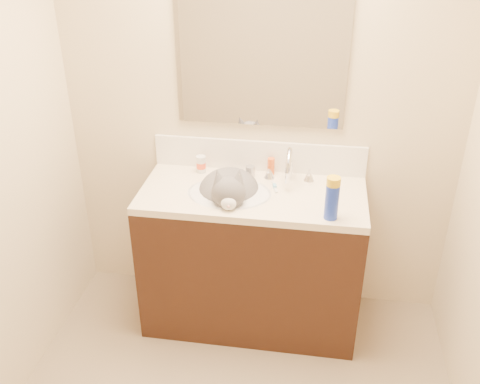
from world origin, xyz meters
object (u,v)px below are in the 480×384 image
(faucet, at_px, (289,168))
(cat, at_px, (229,193))
(spray_can, at_px, (332,202))
(pill_bottle, at_px, (201,164))
(vanity_cabinet, at_px, (252,261))
(amber_bottle, at_px, (271,166))
(basin, at_px, (230,204))
(silver_jar, at_px, (250,171))

(faucet, height_order, cat, faucet)
(spray_can, bearing_deg, pill_bottle, 151.50)
(vanity_cabinet, distance_m, cat, 0.45)
(cat, bearing_deg, vanity_cabinet, -8.54)
(vanity_cabinet, bearing_deg, amber_bottle, 71.30)
(basin, relative_size, pill_bottle, 4.59)
(faucet, relative_size, pill_bottle, 2.86)
(silver_jar, bearing_deg, amber_bottle, 18.87)
(spray_can, bearing_deg, cat, 159.10)
(vanity_cabinet, height_order, basin, basin)
(faucet, distance_m, silver_jar, 0.23)
(vanity_cabinet, distance_m, pill_bottle, 0.62)
(vanity_cabinet, xyz_separation_m, cat, (-0.13, -0.00, 0.43))
(cat, distance_m, amber_bottle, 0.31)
(basin, xyz_separation_m, pill_bottle, (-0.20, 0.22, 0.12))
(faucet, relative_size, amber_bottle, 2.80)
(cat, relative_size, silver_jar, 8.09)
(vanity_cabinet, bearing_deg, faucet, 37.29)
(silver_jar, bearing_deg, vanity_cabinet, -78.20)
(basin, bearing_deg, spray_can, -18.44)
(silver_jar, xyz_separation_m, spray_can, (0.45, -0.39, 0.06))
(cat, distance_m, pill_bottle, 0.28)
(faucet, xyz_separation_m, spray_can, (0.23, -0.34, 0.01))
(basin, height_order, amber_bottle, amber_bottle)
(pill_bottle, bearing_deg, faucet, -6.00)
(silver_jar, distance_m, spray_can, 0.60)
(basin, bearing_deg, amber_bottle, 52.06)
(vanity_cabinet, bearing_deg, silver_jar, 101.80)
(faucet, bearing_deg, spray_can, -56.23)
(amber_bottle, bearing_deg, faucet, -37.77)
(amber_bottle, bearing_deg, cat, -132.06)
(pill_bottle, bearing_deg, silver_jar, -1.79)
(vanity_cabinet, relative_size, cat, 2.45)
(faucet, distance_m, pill_bottle, 0.50)
(pill_bottle, xyz_separation_m, silver_jar, (0.28, -0.01, -0.02))
(faucet, bearing_deg, silver_jar, 168.64)
(silver_jar, height_order, spray_can, spray_can)
(faucet, height_order, amber_bottle, faucet)
(vanity_cabinet, relative_size, silver_jar, 19.78)
(basin, distance_m, spray_can, 0.58)
(silver_jar, bearing_deg, pill_bottle, 178.21)
(vanity_cabinet, distance_m, amber_bottle, 0.55)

